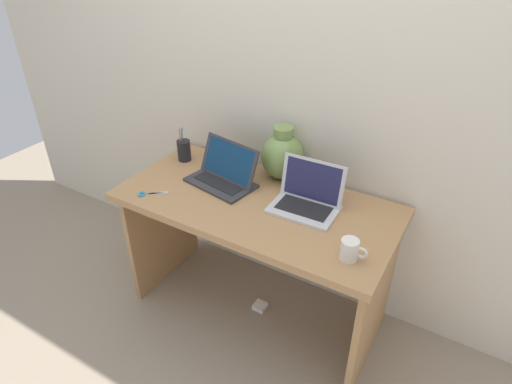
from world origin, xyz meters
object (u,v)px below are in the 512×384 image
at_px(power_brick, 260,306).
at_px(coffee_mug, 350,250).
at_px(green_vase, 283,155).
at_px(laptop_right, 308,196).
at_px(laptop_left, 225,172).
at_px(scissors, 147,194).
at_px(pen_cup, 184,150).

bearing_deg(power_brick, coffee_mug, -20.48).
bearing_deg(green_vase, coffee_mug, -39.49).
distance_m(laptop_right, power_brick, 0.83).
bearing_deg(laptop_left, green_vase, 40.81).
bearing_deg(coffee_mug, laptop_left, 162.30).
bearing_deg(green_vase, laptop_left, -139.19).
distance_m(coffee_mug, scissors, 1.04).
bearing_deg(power_brick, green_vase, 93.35).
height_order(laptop_right, coffee_mug, laptop_right).
height_order(coffee_mug, scissors, coffee_mug).
height_order(laptop_left, green_vase, green_vase).
distance_m(laptop_left, laptop_right, 0.47).
relative_size(pen_cup, power_brick, 2.72).
bearing_deg(green_vase, scissors, -134.90).
bearing_deg(pen_cup, laptop_left, -14.57).
bearing_deg(power_brick, laptop_right, 15.36).
distance_m(laptop_right, coffee_mug, 0.40).
distance_m(green_vase, coffee_mug, 0.70).
bearing_deg(laptop_left, laptop_right, 1.34).
bearing_deg(scissors, laptop_left, 48.38).
relative_size(green_vase, scissors, 2.19).
bearing_deg(laptop_right, laptop_left, -178.66).
height_order(laptop_right, scissors, laptop_right).
relative_size(green_vase, power_brick, 4.06).
relative_size(laptop_left, coffee_mug, 3.40).
distance_m(pen_cup, scissors, 0.39).
xyz_separation_m(laptop_right, power_brick, (-0.22, -0.06, -0.80)).
relative_size(pen_cup, scissors, 1.47).
relative_size(green_vase, coffee_mug, 2.54).
bearing_deg(coffee_mug, power_brick, 159.52).
xyz_separation_m(coffee_mug, power_brick, (-0.53, 0.20, -0.79)).
bearing_deg(scissors, laptop_right, 22.91).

